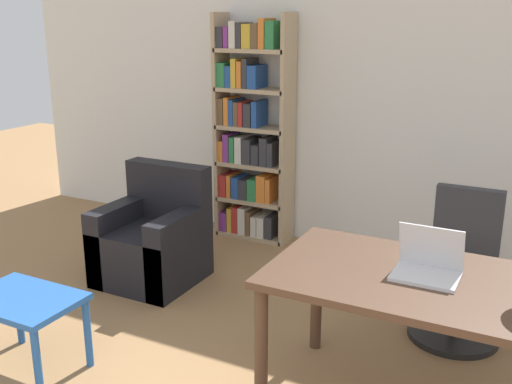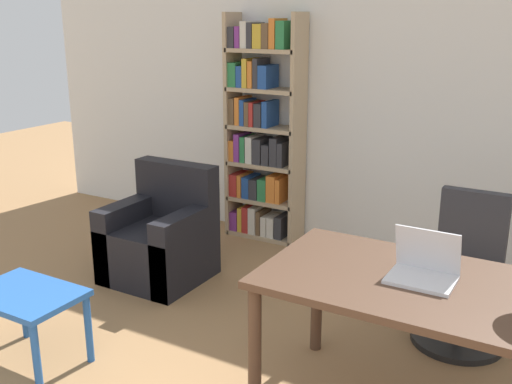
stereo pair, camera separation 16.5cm
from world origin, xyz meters
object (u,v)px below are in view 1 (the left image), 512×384
office_chair (460,277)px  side_table_blue (24,309)px  desk (431,298)px  bookshelf (250,136)px  armchair (153,243)px  laptop (428,265)px

office_chair → side_table_blue: office_chair is taller
desk → office_chair: 1.01m
office_chair → bookshelf: size_ratio=0.47×
side_table_blue → armchair: size_ratio=0.72×
office_chair → armchair: 2.29m
side_table_blue → laptop: bearing=17.4°
laptop → office_chair: 1.03m
desk → laptop: laptop is taller
desk → office_chair: office_chair is taller
armchair → bookshelf: 1.41m
desk → bookshelf: bookshelf is taller
office_chair → desk: bearing=-90.3°
desk → armchair: armchair is taller
side_table_blue → armchair: armchair is taller
desk → armchair: (-2.28, 0.75, -0.38)m
armchair → office_chair: bearing=5.5°
desk → office_chair: (0.00, 0.97, -0.28)m
desk → office_chair: bearing=89.7°
laptop → side_table_blue: 2.27m
bookshelf → office_chair: bearing=-26.0°
office_chair → bookshelf: bearing=154.0°
desk → laptop: (-0.04, 0.03, 0.15)m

